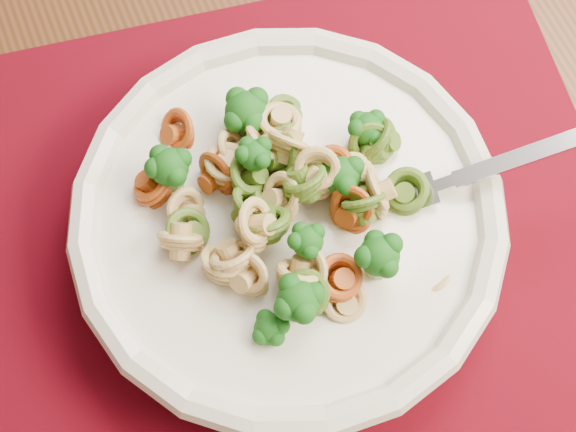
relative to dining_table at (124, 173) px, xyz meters
name	(u,v)px	position (x,y,z in m)	size (l,w,h in m)	color
dining_table	(124,173)	(0.00, 0.00, 0.00)	(1.38, 0.96, 0.77)	#552A18
placemat	(263,238)	(0.06, -0.15, 0.11)	(0.48, 0.37, 0.00)	#51030C
pasta_bowl	(288,221)	(0.08, -0.16, 0.15)	(0.28, 0.28, 0.05)	white
pasta_broccoli_heap	(288,212)	(0.08, -0.16, 0.16)	(0.23, 0.23, 0.06)	tan
fork	(416,194)	(0.15, -0.18, 0.16)	(0.19, 0.02, 0.01)	silver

